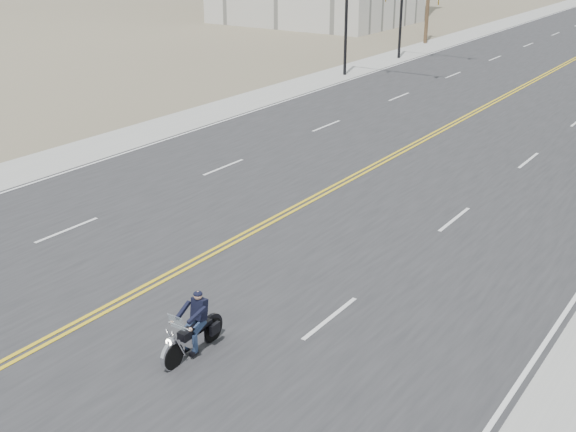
# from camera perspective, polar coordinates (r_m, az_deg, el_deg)

# --- Properties ---
(ground_plane) EXTENTS (400.00, 400.00, 0.00)m
(ground_plane) POSITION_cam_1_polar(r_m,az_deg,el_deg) (18.69, -16.74, -8.50)
(ground_plane) COLOR #776D56
(ground_plane) RESTS_ON ground
(sidewalk_left) EXTENTS (3.00, 200.00, 0.01)m
(sidewalk_left) POSITION_cam_1_polar(r_m,az_deg,el_deg) (83.88, 17.87, 14.61)
(sidewalk_left) COLOR #A5A5A0
(sidewalk_left) RESTS_ON ground
(traffic_mast_left) EXTENTS (7.10, 0.26, 7.00)m
(traffic_mast_left) POSITION_cam_1_polar(r_m,az_deg,el_deg) (47.35, 6.87, 16.62)
(traffic_mast_left) COLOR black
(traffic_mast_left) RESTS_ON ground
(motorcyclist) EXTENTS (0.88, 1.95, 1.51)m
(motorcyclist) POSITION_cam_1_polar(r_m,az_deg,el_deg) (16.70, -7.60, -8.56)
(motorcyclist) COLOR black
(motorcyclist) RESTS_ON ground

